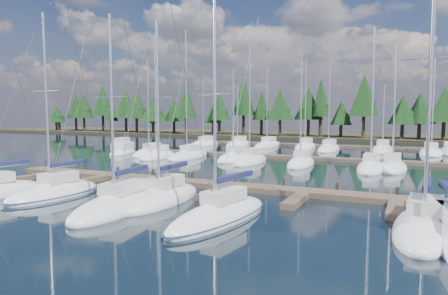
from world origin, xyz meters
The scene contains 12 objects.
ground centered at (0.00, 30.00, 0.00)m, with size 260.00×260.00×0.00m, color black.
far_shore centered at (0.00, 90.00, 0.30)m, with size 220.00×30.00×0.60m, color #2C2718.
main_dock centered at (0.00, 17.36, 0.20)m, with size 44.00×6.13×0.90m.
back_docks centered at (0.00, 49.58, 0.20)m, with size 50.00×21.80×0.40m.
front_sailboat_1 centered at (-10.05, 9.93, 0.29)m, with size 3.33×7.93×13.47m.
front_sailboat_2 centered at (-2.13, 11.73, 0.28)m, with size 2.85×8.36×12.53m.
front_sailboat_3 centered at (-3.41, 8.83, 0.28)m, with size 3.85×9.01×12.45m.
front_sailboat_4 centered at (3.29, 9.25, 0.28)m, with size 3.81×9.49×12.54m.
front_sailboat_5 centered at (13.45, 11.36, 0.30)m, with size 3.45×8.43×15.40m.
back_sailboat_rows centered at (-0.68, 45.21, 0.27)m, with size 46.94×33.18×17.30m.
motor_yacht_left centered at (-25.24, 35.96, 0.44)m, with size 4.70×8.13×3.84m.
tree_line centered at (-4.24, 80.26, 7.43)m, with size 182.71×11.49×13.85m.
Camera 1 is at (12.65, -10.22, 5.93)m, focal length 32.00 mm.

